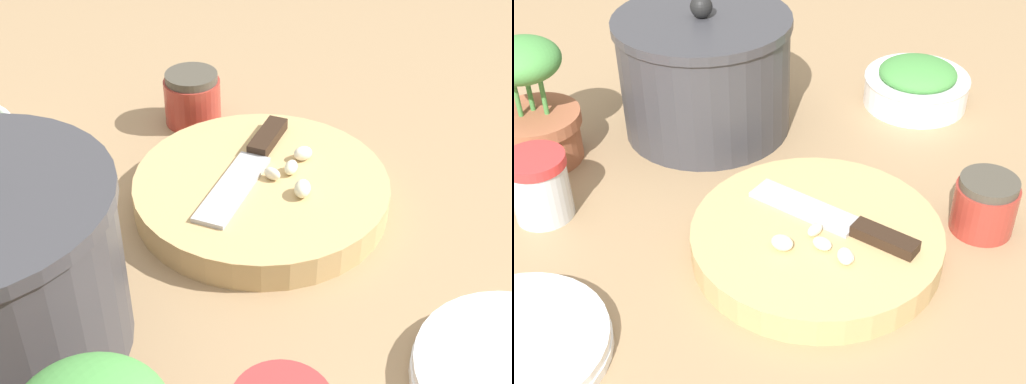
# 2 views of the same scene
# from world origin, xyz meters

# --- Properties ---
(ground_plane) EXTENTS (5.00, 5.00, 0.00)m
(ground_plane) POSITION_xyz_m (0.00, 0.00, 0.00)
(ground_plane) COLOR #997A56
(cutting_board) EXTENTS (0.27, 0.27, 0.03)m
(cutting_board) POSITION_xyz_m (0.07, -0.08, 0.02)
(cutting_board) COLOR tan
(cutting_board) RESTS_ON ground_plane
(chef_knife) EXTENTS (0.13, 0.18, 0.01)m
(chef_knife) POSITION_xyz_m (0.09, -0.09, 0.04)
(chef_knife) COLOR black
(chef_knife) RESTS_ON cutting_board
(garlic_cloves) EXTENTS (0.08, 0.07, 0.02)m
(garlic_cloves) POSITION_xyz_m (0.05, -0.12, 0.04)
(garlic_cloves) COLOR beige
(garlic_cloves) RESTS_ON cutting_board
(honey_jar) EXTENTS (0.07, 0.07, 0.07)m
(honey_jar) POSITION_xyz_m (0.26, -0.11, 0.03)
(honey_jar) COLOR #9E3328
(honey_jar) RESTS_ON ground_plane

